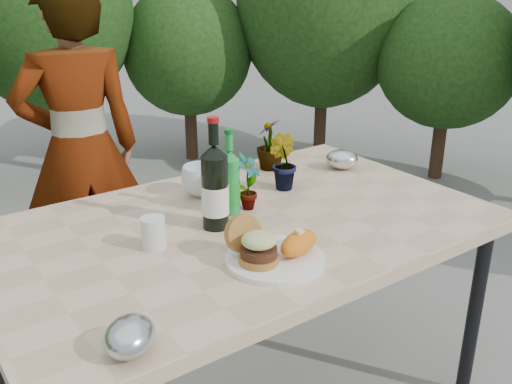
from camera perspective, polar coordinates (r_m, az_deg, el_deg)
patio_table at (r=1.86m, az=-1.43°, el=-4.64°), size 1.60×1.00×0.75m
shrub_hedge at (r=3.18m, az=-14.18°, el=13.99°), size 6.94×5.03×2.12m
dinner_plate at (r=1.60m, az=1.91°, el=-6.72°), size 0.28×0.28×0.01m
burger_stack at (r=1.56m, az=-0.11°, el=-5.29°), size 0.11×0.16×0.11m
sweet_potato at (r=1.60m, az=4.31°, el=-5.11°), size 0.17×0.12×0.06m
grilled_veg at (r=1.66m, az=0.46°, el=-4.72°), size 0.08×0.05×0.03m
wine_bottle at (r=1.75m, az=-4.12°, el=0.37°), size 0.09×0.09×0.35m
sparkling_water at (r=1.87m, az=-2.65°, el=0.92°), size 0.07×0.07×0.29m
plastic_cup at (r=1.68m, az=-10.21°, el=-4.05°), size 0.07×0.07×0.09m
seedling_left at (r=1.89m, az=-0.83°, el=1.05°), size 0.12×0.11×0.20m
seedling_mid at (r=2.08m, az=2.65°, el=3.00°), size 0.10×0.12×0.20m
seedling_right at (r=2.29m, az=1.43°, el=4.82°), size 0.16×0.16×0.21m
blue_bowl at (r=2.04m, az=-5.53°, el=1.18°), size 0.16×0.16×0.11m
foil_packet_left at (r=1.27m, az=-12.53°, el=-13.88°), size 0.17×0.17×0.08m
foil_packet_right at (r=2.33m, az=8.60°, el=3.24°), size 0.17×0.17×0.08m
person at (r=2.68m, az=-17.17°, el=4.03°), size 0.60×0.45×1.50m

